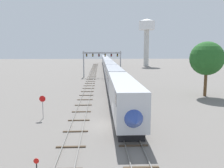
% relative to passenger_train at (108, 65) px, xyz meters
% --- Properties ---
extents(ground_plane, '(400.00, 400.00, 0.00)m').
position_rel_passenger_train_xyz_m(ground_plane, '(-2.00, -66.44, -2.61)').
color(ground_plane, slate).
extents(track_main, '(2.60, 200.00, 0.16)m').
position_rel_passenger_train_xyz_m(track_main, '(0.00, -6.44, -2.55)').
color(track_main, slate).
rests_on(track_main, ground).
extents(track_near, '(2.60, 160.00, 0.16)m').
position_rel_passenger_train_xyz_m(track_near, '(-5.50, -26.44, -2.55)').
color(track_near, slate).
rests_on(track_near, ground).
extents(passenger_train, '(3.04, 145.39, 4.80)m').
position_rel_passenger_train_xyz_m(passenger_train, '(0.00, 0.00, 0.00)').
color(passenger_train, silver).
rests_on(passenger_train, ground).
extents(signal_gantry, '(12.10, 0.49, 8.09)m').
position_rel_passenger_train_xyz_m(signal_gantry, '(-2.25, -17.49, 3.36)').
color(signal_gantry, '#999BA0').
rests_on(signal_gantry, ground).
extents(water_tower, '(8.33, 8.33, 24.03)m').
position_rel_passenger_train_xyz_m(water_tower, '(21.08, 31.78, 15.64)').
color(water_tower, beige).
rests_on(water_tower, ground).
extents(stop_sign, '(0.76, 0.08, 2.88)m').
position_rel_passenger_train_xyz_m(stop_sign, '(-10.00, -63.32, -0.74)').
color(stop_sign, gray).
rests_on(stop_sign, ground).
extents(trackside_tree_left, '(6.08, 6.08, 9.96)m').
position_rel_passenger_train_xyz_m(trackside_tree_left, '(16.34, -50.00, 4.27)').
color(trackside_tree_left, brown).
rests_on(trackside_tree_left, ground).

